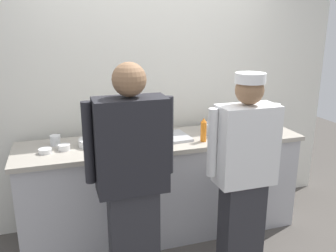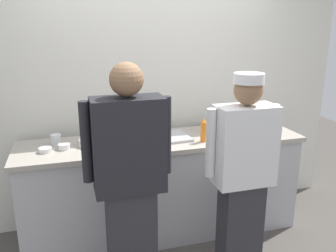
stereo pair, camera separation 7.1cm
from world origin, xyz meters
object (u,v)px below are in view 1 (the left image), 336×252
plate_stack_front (93,142)px  deli_cup (55,140)px  ramekin_red_sauce (256,130)px  chef_near_left (132,179)px  squeeze_bottle_spare (121,132)px  ramekin_green_sauce (45,151)px  ramekin_orange_sauce (116,146)px  chef_center (244,171)px  chefs_knife (229,130)px  squeeze_bottle_secondary (204,130)px  mixing_bowl_steel (223,129)px  sheet_tray (164,138)px  ramekin_yellow_sauce (64,147)px  squeeze_bottle_primary (134,134)px

plate_stack_front → deli_cup: (-0.31, 0.11, 0.01)m
plate_stack_front → ramekin_red_sauce: bearing=-3.4°
chef_near_left → squeeze_bottle_spare: 0.78m
ramekin_green_sauce → ramekin_red_sauce: size_ratio=0.97×
ramekin_green_sauce → ramekin_orange_sauce: bearing=-6.5°
chef_center → chefs_knife: 0.82m
ramekin_orange_sauce → deli_cup: 0.54m
squeeze_bottle_secondary → chefs_knife: 0.44m
squeeze_bottle_secondary → chefs_knife: (0.37, 0.23, -0.10)m
mixing_bowl_steel → plate_stack_front: bearing=178.1°
ramekin_red_sauce → chefs_knife: bearing=150.1°
plate_stack_front → squeeze_bottle_secondary: squeeze_bottle_secondary is taller
sheet_tray → ramekin_orange_sauce: size_ratio=5.04×
ramekin_yellow_sauce → ramekin_green_sauce: bearing=-169.4°
ramekin_red_sauce → chef_center: bearing=-126.7°
ramekin_red_sauce → ramekin_orange_sauce: size_ratio=1.21×
squeeze_bottle_secondary → ramekin_red_sauce: squeeze_bottle_secondary is taller
squeeze_bottle_secondary → ramekin_yellow_sauce: size_ratio=2.17×
mixing_bowl_steel → chef_near_left: bearing=-146.5°
sheet_tray → ramekin_yellow_sauce: bearing=-178.1°
mixing_bowl_steel → ramekin_orange_sauce: (-1.04, -0.10, -0.02)m
chefs_knife → squeeze_bottle_spare: bearing=179.4°
chef_near_left → ramekin_orange_sauce: (-0.01, 0.58, 0.06)m
ramekin_green_sauce → chefs_knife: (1.70, 0.12, -0.01)m
chef_near_left → mixing_bowl_steel: bearing=33.5°
chef_near_left → squeeze_bottle_spare: bearing=85.0°
plate_stack_front → ramekin_red_sauce: 1.54m
chef_near_left → plate_stack_front: chef_near_left is taller
chef_center → squeeze_bottle_secondary: (-0.11, 0.55, 0.18)m
plate_stack_front → sheet_tray: size_ratio=0.54×
plate_stack_front → ramekin_yellow_sauce: plate_stack_front is taller
ramekin_yellow_sauce → plate_stack_front: bearing=11.9°
ramekin_yellow_sauce → deli_cup: bearing=112.6°
sheet_tray → squeeze_bottle_spare: 0.39m
squeeze_bottle_spare → chef_near_left: bearing=-95.0°
ramekin_orange_sauce → deli_cup: size_ratio=1.00×
ramekin_orange_sauce → squeeze_bottle_secondary: bearing=-3.5°
squeeze_bottle_secondary → ramekin_green_sauce: 1.34m
squeeze_bottle_primary → squeeze_bottle_spare: 0.15m
squeeze_bottle_primary → ramekin_green_sauce: size_ratio=1.67×
chef_center → mixing_bowl_steel: bearing=76.9°
deli_cup → ramekin_green_sauce: bearing=-114.1°
squeeze_bottle_primary → ramekin_red_sauce: squeeze_bottle_primary is taller
ramekin_orange_sauce → chefs_knife: ramekin_orange_sauce is taller
squeeze_bottle_spare → chefs_knife: squeeze_bottle_spare is taller
chef_near_left → chef_center: (0.87, -0.01, -0.05)m
chef_near_left → ramekin_red_sauce: chef_near_left is taller
plate_stack_front → squeeze_bottle_primary: bearing=-10.3°
sheet_tray → deli_cup: (-0.94, 0.13, 0.03)m
ramekin_red_sauce → chef_near_left: bearing=-154.9°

